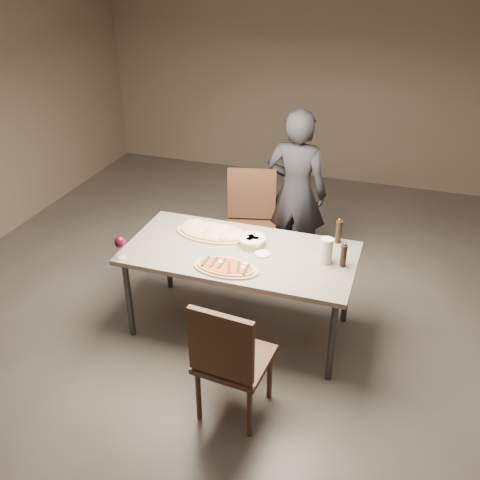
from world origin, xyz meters
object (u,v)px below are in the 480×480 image
(diner, at_px, (296,193))
(carafe, at_px, (326,251))
(pepper_mill_left, at_px, (344,255))
(chair_far, at_px, (251,218))
(ham_pizza, at_px, (213,232))
(chair_near, at_px, (229,357))
(dining_table, at_px, (240,257))
(zucchini_pizza, at_px, (226,267))
(bread_basket, at_px, (252,240))

(diner, bearing_deg, carafe, 116.01)
(pepper_mill_left, bearing_deg, chair_far, 138.48)
(pepper_mill_left, relative_size, chair_far, 0.19)
(pepper_mill_left, bearing_deg, diner, 119.60)
(chair_far, bearing_deg, pepper_mill_left, 124.80)
(ham_pizza, bearing_deg, chair_near, -84.03)
(pepper_mill_left, height_order, diner, diner)
(dining_table, distance_m, diner, 1.12)
(zucchini_pizza, xyz_separation_m, chair_far, (-0.18, 1.19, -0.20))
(dining_table, height_order, bread_basket, bread_basket)
(chair_near, distance_m, chair_far, 1.91)
(dining_table, distance_m, pepper_mill_left, 0.81)
(ham_pizza, xyz_separation_m, chair_near, (0.54, -1.14, -0.23))
(pepper_mill_left, bearing_deg, chair_near, -119.45)
(zucchini_pizza, height_order, pepper_mill_left, pepper_mill_left)
(bread_basket, bearing_deg, carafe, -6.55)
(zucchini_pizza, bearing_deg, ham_pizza, 99.98)
(dining_table, distance_m, ham_pizza, 0.37)
(carafe, xyz_separation_m, chair_far, (-0.86, 0.86, -0.28))
(bread_basket, relative_size, carafe, 1.10)
(ham_pizza, relative_size, bread_basket, 2.82)
(bread_basket, xyz_separation_m, chair_near, (0.18, -1.07, -0.26))
(pepper_mill_left, distance_m, chair_near, 1.17)
(chair_near, bearing_deg, bread_basket, 104.61)
(zucchini_pizza, xyz_separation_m, ham_pizza, (-0.29, 0.47, -0.00))
(zucchini_pizza, distance_m, bread_basket, 0.41)
(dining_table, height_order, chair_far, chair_far)
(zucchini_pizza, relative_size, pepper_mill_left, 2.55)
(pepper_mill_left, xyz_separation_m, chair_near, (-0.56, -0.98, -0.31))
(diner, bearing_deg, pepper_mill_left, 121.38)
(zucchini_pizza, bearing_deg, chair_far, 77.25)
(ham_pizza, height_order, carafe, carafe)
(pepper_mill_left, bearing_deg, bread_basket, 173.55)
(bread_basket, height_order, diner, diner)
(zucchini_pizza, xyz_separation_m, chair_near, (0.26, -0.67, -0.23))
(pepper_mill_left, distance_m, chair_far, 1.35)
(carafe, height_order, diner, diner)
(zucchini_pizza, bearing_deg, pepper_mill_left, -0.17)
(ham_pizza, height_order, pepper_mill_left, pepper_mill_left)
(ham_pizza, distance_m, chair_near, 1.29)
(chair_far, bearing_deg, carafe, 121.16)
(zucchini_pizza, relative_size, ham_pizza, 0.81)
(pepper_mill_left, relative_size, diner, 0.12)
(diner, bearing_deg, chair_near, 93.22)
(chair_near, bearing_deg, pepper_mill_left, 65.64)
(dining_table, height_order, ham_pizza, ham_pizza)
(pepper_mill_left, bearing_deg, carafe, 174.00)
(bread_basket, bearing_deg, zucchini_pizza, -101.18)
(carafe, bearing_deg, ham_pizza, 171.46)
(chair_near, relative_size, chair_far, 0.94)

